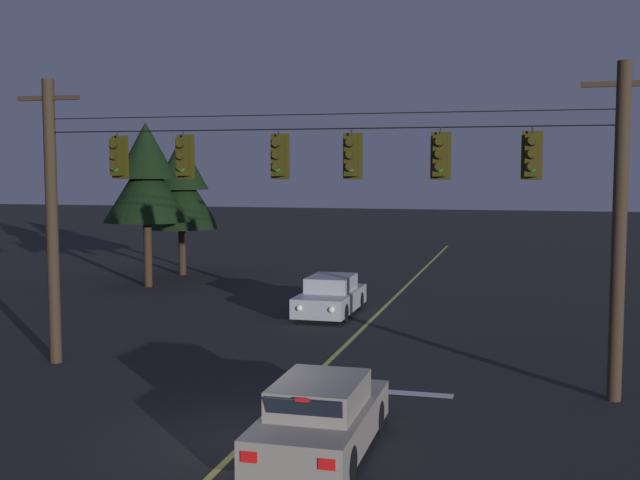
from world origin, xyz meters
name	(u,v)px	position (x,y,z in m)	size (l,w,h in m)	color
ground_plane	(247,441)	(0.00, 0.00, 0.00)	(180.00, 180.00, 0.00)	black
lane_centre_stripe	(359,332)	(0.00, 10.68, 0.00)	(0.14, 60.00, 0.01)	#D1C64C
stop_bar_paint	(381,391)	(1.90, 4.08, 0.00)	(3.40, 0.36, 0.01)	silver
signal_span_assembly	(310,222)	(0.00, 4.68, 3.95)	(16.11, 0.32, 7.61)	#38281C
traffic_light_leftmost	(117,157)	(-5.18, 4.66, 5.55)	(0.48, 0.41, 1.22)	black
traffic_light_left_inner	(183,157)	(-3.32, 4.66, 5.55)	(0.48, 0.41, 1.22)	black
traffic_light_centre	(278,156)	(-0.80, 4.66, 5.55)	(0.48, 0.41, 1.22)	black
traffic_light_right_inner	(351,156)	(1.04, 4.66, 5.55)	(0.48, 0.41, 1.22)	black
traffic_light_rightmost	(440,156)	(3.16, 4.66, 5.55)	(0.48, 0.41, 1.22)	black
traffic_light_far_right	(532,155)	(5.23, 4.66, 5.55)	(0.48, 0.41, 1.22)	black
car_waiting_near_lane	(321,418)	(1.53, -0.21, 0.65)	(1.80, 4.33, 1.39)	gray
car_oncoming_lead	(331,296)	(-1.64, 13.57, 0.65)	(1.80, 4.42, 1.39)	#A5A5AD
tree_verge_near	(146,177)	(-11.14, 18.14, 4.87)	(3.81, 3.81, 7.29)	#332316
tree_verge_far	(181,188)	(-11.35, 22.29, 4.30)	(3.84, 3.84, 6.73)	#332316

